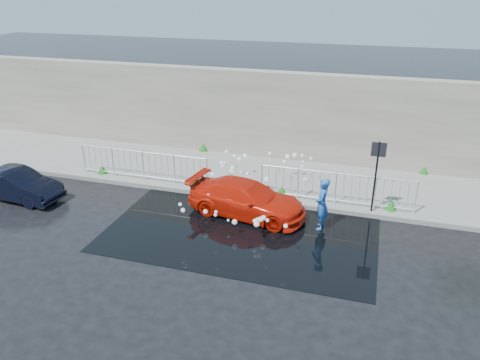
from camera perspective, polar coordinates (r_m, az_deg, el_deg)
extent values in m
plane|color=black|center=(13.60, -2.96, -7.78)|extent=(90.00, 90.00, 0.00)
cube|color=slate|center=(17.84, 2.38, 0.45)|extent=(30.00, 4.00, 0.15)
cube|color=slate|center=(16.08, 0.60, -2.21)|extent=(30.00, 0.25, 0.16)
cube|color=#686458|center=(19.26, 4.13, 7.92)|extent=(30.00, 0.60, 3.50)
cube|color=black|center=(14.29, 0.28, -6.07)|extent=(8.00, 5.00, 0.01)
cylinder|color=black|center=(15.17, 16.14, 0.03)|extent=(0.06, 0.06, 2.50)
cube|color=black|center=(14.82, 16.57, 3.58)|extent=(0.45, 0.04, 0.45)
cylinder|color=silver|center=(18.82, -18.47, 2.52)|extent=(0.05, 0.05, 1.10)
cylinder|color=silver|center=(16.56, -4.05, 0.88)|extent=(0.05, 0.05, 1.10)
cylinder|color=silver|center=(17.37, -11.86, 3.36)|extent=(5.00, 0.04, 0.04)
cylinder|color=silver|center=(17.71, -11.61, 0.48)|extent=(5.00, 0.04, 0.04)
cylinder|color=silver|center=(16.01, 2.67, 0.09)|extent=(0.05, 0.05, 1.10)
cylinder|color=silver|center=(15.69, 20.67, -2.01)|extent=(0.05, 0.05, 1.10)
cylinder|color=silver|center=(15.45, 11.73, 0.79)|extent=(5.00, 0.04, 0.04)
cylinder|color=silver|center=(15.83, 11.45, -2.38)|extent=(5.00, 0.04, 0.04)
cone|color=#165318|center=(18.62, -16.45, 1.26)|extent=(0.40, 0.40, 0.32)
cone|color=#165318|center=(16.94, -5.53, -0.16)|extent=(0.36, 0.36, 0.27)
cone|color=#165318|center=(16.07, 5.11, -1.37)|extent=(0.44, 0.44, 0.34)
cone|color=#165318|center=(15.84, 17.96, -2.86)|extent=(0.38, 0.38, 0.36)
cone|color=#165318|center=(20.30, -4.49, 4.04)|extent=(0.42, 0.42, 0.32)
cone|color=#165318|center=(19.16, 21.54, 1.14)|extent=(0.34, 0.34, 0.29)
sphere|color=white|center=(16.07, 0.12, -1.64)|extent=(0.13, 0.13, 0.13)
sphere|color=white|center=(17.02, -2.15, 1.71)|extent=(0.11, 0.11, 0.11)
sphere|color=white|center=(17.26, -0.15, 2.57)|extent=(0.15, 0.15, 0.15)
sphere|color=white|center=(17.23, 7.57, 2.97)|extent=(0.10, 0.10, 0.10)
sphere|color=white|center=(17.09, 7.69, 2.24)|extent=(0.09, 0.09, 0.09)
sphere|color=white|center=(16.37, 6.25, 1.17)|extent=(0.06, 0.06, 0.06)
sphere|color=white|center=(17.26, -2.33, 2.14)|extent=(0.14, 0.14, 0.14)
sphere|color=white|center=(17.01, 8.65, 2.64)|extent=(0.11, 0.11, 0.11)
sphere|color=white|center=(15.99, 3.36, -1.38)|extent=(0.16, 0.16, 0.16)
sphere|color=white|center=(15.97, 7.94, -0.92)|extent=(0.07, 0.07, 0.07)
sphere|color=white|center=(16.68, -1.07, 1.12)|extent=(0.14, 0.14, 0.14)
sphere|color=white|center=(17.49, 3.63, 3.27)|extent=(0.12, 0.12, 0.12)
sphere|color=white|center=(17.34, -0.71, 2.95)|extent=(0.13, 0.13, 0.13)
sphere|color=white|center=(16.77, 7.55, 1.67)|extent=(0.11, 0.11, 0.11)
sphere|color=white|center=(16.09, 1.08, -1.16)|extent=(0.18, 0.18, 0.18)
sphere|color=white|center=(16.09, 7.97, 0.11)|extent=(0.15, 0.15, 0.15)
sphere|color=white|center=(17.00, 5.40, 2.27)|extent=(0.11, 0.11, 0.11)
sphere|color=white|center=(17.95, -1.67, 3.51)|extent=(0.12, 0.12, 0.12)
sphere|color=white|center=(16.59, -3.40, 0.68)|extent=(0.15, 0.15, 0.15)
sphere|color=white|center=(16.43, -3.52, -0.83)|extent=(0.09, 0.09, 0.09)
sphere|color=white|center=(16.03, 0.79, -1.34)|extent=(0.11, 0.11, 0.11)
sphere|color=white|center=(16.41, 3.24, 0.12)|extent=(0.17, 0.17, 0.17)
sphere|color=white|center=(16.98, -0.92, 1.53)|extent=(0.13, 0.13, 0.13)
sphere|color=white|center=(17.48, 0.62, 2.98)|extent=(0.15, 0.15, 0.15)
sphere|color=white|center=(17.25, -1.92, 2.17)|extent=(0.08, 0.08, 0.08)
sphere|color=white|center=(17.35, 5.81, 2.87)|extent=(0.18, 0.18, 0.18)
sphere|color=white|center=(17.25, 6.64, 3.04)|extent=(0.17, 0.17, 0.17)
sphere|color=white|center=(16.65, 0.87, 0.82)|extent=(0.12, 0.12, 0.12)
sphere|color=white|center=(16.04, 3.21, -1.76)|extent=(0.18, 0.18, 0.18)
sphere|color=white|center=(16.07, 2.51, -0.66)|extent=(0.15, 0.15, 0.15)
sphere|color=white|center=(16.84, 0.07, 0.99)|extent=(0.08, 0.08, 0.08)
sphere|color=white|center=(15.90, -0.15, -1.58)|extent=(0.16, 0.16, 0.16)
sphere|color=white|center=(13.90, 2.89, -4.62)|extent=(0.15, 0.15, 0.15)
sphere|color=white|center=(13.75, -3.03, -4.27)|extent=(0.10, 0.10, 0.10)
sphere|color=white|center=(12.62, 5.58, -5.60)|extent=(0.12, 0.12, 0.12)
sphere|color=white|center=(13.58, 2.48, -4.80)|extent=(0.15, 0.15, 0.15)
sphere|color=white|center=(13.70, -7.33, -2.95)|extent=(0.11, 0.11, 0.11)
sphere|color=white|center=(13.44, -6.98, -3.67)|extent=(0.13, 0.13, 0.13)
sphere|color=white|center=(13.82, -0.67, -5.14)|extent=(0.16, 0.16, 0.16)
sphere|color=white|center=(13.18, 3.36, -4.93)|extent=(0.10, 0.10, 0.10)
sphere|color=white|center=(14.44, -4.24, -3.86)|extent=(0.14, 0.14, 0.14)
sphere|color=white|center=(13.25, -2.96, -3.91)|extent=(0.09, 0.09, 0.09)
sphere|color=white|center=(13.61, 2.09, -4.79)|extent=(0.08, 0.08, 0.08)
sphere|color=white|center=(13.51, 2.02, -5.38)|extent=(0.17, 0.17, 0.17)
sphere|color=white|center=(13.72, 1.82, -5.01)|extent=(0.13, 0.13, 0.13)
sphere|color=white|center=(14.19, -1.45, -4.93)|extent=(0.08, 0.08, 0.08)
imported|color=red|center=(14.91, 0.86, -2.33)|extent=(4.04, 2.13, 1.12)
imported|color=black|center=(17.73, -25.53, -0.51)|extent=(3.29, 1.36, 1.06)
imported|color=#2053A4|center=(14.22, 9.96, -2.90)|extent=(0.41, 0.61, 1.63)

